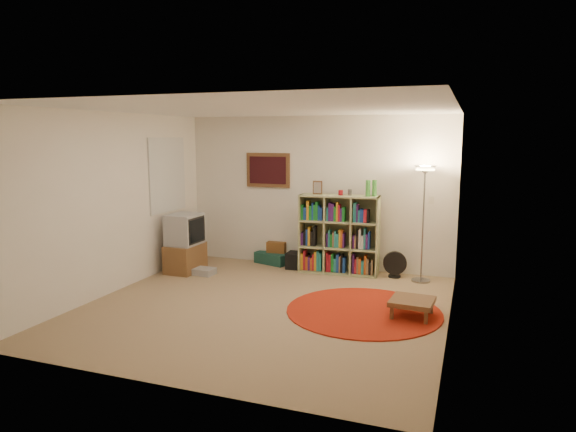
{
  "coord_description": "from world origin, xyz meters",
  "views": [
    {
      "loc": [
        2.43,
        -5.85,
        2.17
      ],
      "look_at": [
        0.1,
        0.6,
        1.1
      ],
      "focal_mm": 32.0,
      "sensor_mm": 36.0,
      "label": 1
    }
  ],
  "objects_px": {
    "floor_fan": "(395,264)",
    "floor_lamp": "(425,186)",
    "side_table": "(412,302)",
    "bookshelf": "(338,236)",
    "tv_stand": "(185,244)",
    "suitcase": "(274,258)"
  },
  "relations": [
    {
      "from": "floor_lamp",
      "to": "suitcase",
      "type": "relative_size",
      "value": 2.59
    },
    {
      "from": "tv_stand",
      "to": "bookshelf",
      "type": "bearing_deg",
      "value": 18.86
    },
    {
      "from": "floor_fan",
      "to": "side_table",
      "type": "height_order",
      "value": "floor_fan"
    },
    {
      "from": "bookshelf",
      "to": "floor_lamp",
      "type": "xyz_separation_m",
      "value": [
        1.31,
        -0.05,
        0.84
      ]
    },
    {
      "from": "bookshelf",
      "to": "floor_lamp",
      "type": "distance_m",
      "value": 1.56
    },
    {
      "from": "floor_lamp",
      "to": "floor_fan",
      "type": "xyz_separation_m",
      "value": [
        -0.41,
        0.08,
        -1.24
      ]
    },
    {
      "from": "bookshelf",
      "to": "floor_fan",
      "type": "distance_m",
      "value": 0.99
    },
    {
      "from": "bookshelf",
      "to": "tv_stand",
      "type": "xyz_separation_m",
      "value": [
        -2.33,
        -0.75,
        -0.15
      ]
    },
    {
      "from": "floor_fan",
      "to": "side_table",
      "type": "relative_size",
      "value": 0.77
    },
    {
      "from": "side_table",
      "to": "bookshelf",
      "type": "bearing_deg",
      "value": 128.87
    },
    {
      "from": "bookshelf",
      "to": "floor_lamp",
      "type": "relative_size",
      "value": 0.86
    },
    {
      "from": "bookshelf",
      "to": "tv_stand",
      "type": "bearing_deg",
      "value": -165.25
    },
    {
      "from": "floor_lamp",
      "to": "side_table",
      "type": "distance_m",
      "value": 2.07
    },
    {
      "from": "tv_stand",
      "to": "floor_lamp",
      "type": "bearing_deg",
      "value": 11.91
    },
    {
      "from": "floor_lamp",
      "to": "side_table",
      "type": "height_order",
      "value": "floor_lamp"
    },
    {
      "from": "suitcase",
      "to": "side_table",
      "type": "relative_size",
      "value": 1.27
    },
    {
      "from": "tv_stand",
      "to": "suitcase",
      "type": "height_order",
      "value": "tv_stand"
    },
    {
      "from": "floor_fan",
      "to": "bookshelf",
      "type": "bearing_deg",
      "value": 171.5
    },
    {
      "from": "bookshelf",
      "to": "floor_lamp",
      "type": "bearing_deg",
      "value": -5.27
    },
    {
      "from": "floor_fan",
      "to": "floor_lamp",
      "type": "bearing_deg",
      "value": -22.01
    },
    {
      "from": "floor_lamp",
      "to": "floor_fan",
      "type": "bearing_deg",
      "value": 168.47
    },
    {
      "from": "floor_lamp",
      "to": "suitcase",
      "type": "distance_m",
      "value": 2.86
    }
  ]
}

